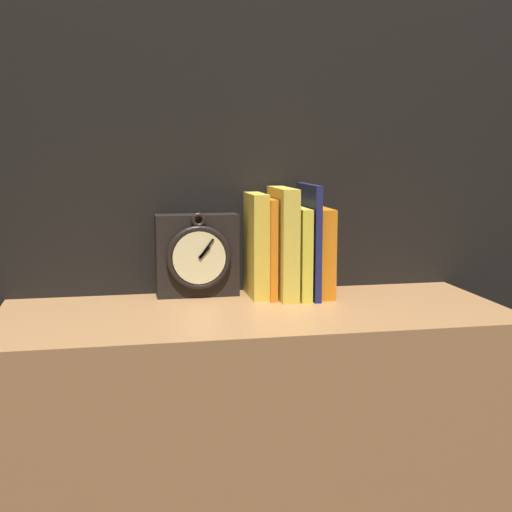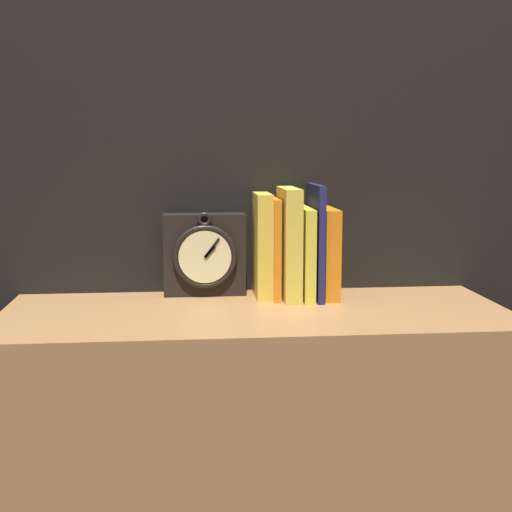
# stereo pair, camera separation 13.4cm
# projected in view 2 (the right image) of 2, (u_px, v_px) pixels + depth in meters

# --- Properties ---
(wall_back) EXTENTS (6.00, 0.05, 2.60)m
(wall_back) POSITION_uv_depth(u_px,v_px,m) (246.00, 115.00, 1.52)
(wall_back) COLOR black
(wall_back) RESTS_ON ground_plane
(clock) EXTENTS (0.17, 0.07, 0.18)m
(clock) POSITION_uv_depth(u_px,v_px,m) (205.00, 255.00, 1.49)
(clock) COLOR black
(clock) RESTS_ON bookshelf
(book_slot0_yellow) EXTENTS (0.03, 0.12, 0.21)m
(book_slot0_yellow) POSITION_uv_depth(u_px,v_px,m) (263.00, 245.00, 1.47)
(book_slot0_yellow) COLOR gold
(book_slot0_yellow) RESTS_ON bookshelf
(book_slot1_orange) EXTENTS (0.01, 0.13, 0.21)m
(book_slot1_orange) POSITION_uv_depth(u_px,v_px,m) (274.00, 248.00, 1.47)
(book_slot1_orange) COLOR orange
(book_slot1_orange) RESTS_ON bookshelf
(book_slot2_yellow) EXTENTS (0.03, 0.15, 0.23)m
(book_slot2_yellow) POSITION_uv_depth(u_px,v_px,m) (289.00, 243.00, 1.46)
(book_slot2_yellow) COLOR gold
(book_slot2_yellow) RESTS_ON bookshelf
(book_slot3_yellow) EXTENTS (0.02, 0.15, 0.19)m
(book_slot3_yellow) POSITION_uv_depth(u_px,v_px,m) (305.00, 253.00, 1.47)
(book_slot3_yellow) COLOR yellow
(book_slot3_yellow) RESTS_ON bookshelf
(book_slot4_navy) EXTENTS (0.01, 0.15, 0.23)m
(book_slot4_navy) POSITION_uv_depth(u_px,v_px,m) (315.00, 241.00, 1.46)
(book_slot4_navy) COLOR #1D2050
(book_slot4_navy) RESTS_ON bookshelf
(book_slot5_orange) EXTENTS (0.03, 0.14, 0.18)m
(book_slot5_orange) POSITION_uv_depth(u_px,v_px,m) (327.00, 252.00, 1.48)
(book_slot5_orange) COLOR orange
(book_slot5_orange) RESTS_ON bookshelf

